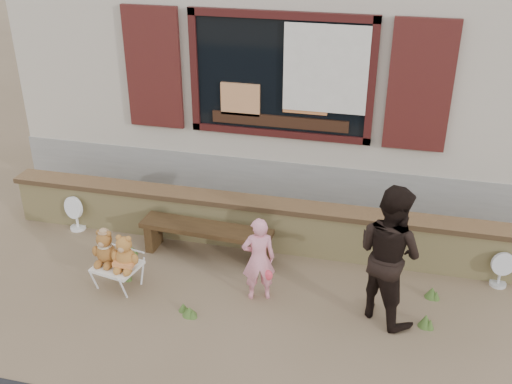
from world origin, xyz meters
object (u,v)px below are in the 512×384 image
(folding_chair, at_px, (117,267))
(adult, at_px, (389,254))
(teddy_bear_left, at_px, (105,246))
(teddy_bear_right, at_px, (125,252))
(child, at_px, (259,259))
(bench, at_px, (206,235))

(folding_chair, distance_m, adult, 3.15)
(teddy_bear_left, relative_size, teddy_bear_right, 0.99)
(teddy_bear_left, xyz_separation_m, child, (1.81, 0.18, -0.00))
(bench, distance_m, child, 1.12)
(teddy_bear_right, relative_size, adult, 0.28)
(folding_chair, relative_size, child, 0.54)
(folding_chair, height_order, child, child)
(child, relative_size, adult, 0.65)
(folding_chair, distance_m, teddy_bear_left, 0.29)
(teddy_bear_right, xyz_separation_m, child, (1.53, 0.23, -0.01))
(teddy_bear_left, bearing_deg, bench, 53.16)
(adult, bearing_deg, bench, 22.97)
(bench, distance_m, teddy_bear_left, 1.31)
(teddy_bear_left, height_order, child, child)
(teddy_bear_left, height_order, adult, adult)
(folding_chair, xyz_separation_m, adult, (3.10, 0.23, 0.53))
(bench, bearing_deg, folding_chair, -129.39)
(teddy_bear_right, distance_m, adult, 2.99)
(folding_chair, relative_size, teddy_bear_left, 1.27)
(teddy_bear_right, height_order, child, child)
(teddy_bear_right, bearing_deg, adult, 15.66)
(teddy_bear_left, bearing_deg, adult, 14.32)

